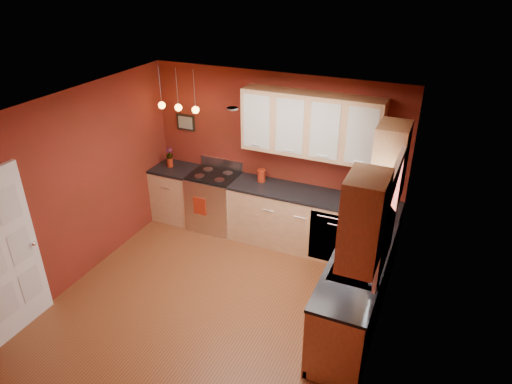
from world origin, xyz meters
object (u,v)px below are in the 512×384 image
at_px(gas_range, 215,200).
at_px(soap_pump, 375,278).
at_px(sink, 356,269).
at_px(coffee_maker, 354,193).
at_px(red_canister, 261,175).

xyz_separation_m(gas_range, soap_pump, (2.87, -1.76, 0.57)).
distance_m(sink, coffee_maker, 1.58).
xyz_separation_m(gas_range, coffee_maker, (2.23, 0.02, 0.60)).
bearing_deg(gas_range, soap_pump, -31.57).
bearing_deg(red_canister, gas_range, -172.58).
distance_m(sink, red_canister, 2.44).
xyz_separation_m(gas_range, red_canister, (0.79, 0.10, 0.56)).
relative_size(gas_range, red_canister, 5.60).
bearing_deg(red_canister, soap_pump, -41.83).
height_order(gas_range, sink, sink).
relative_size(coffee_maker, soap_pump, 1.38).
xyz_separation_m(gas_range, sink, (2.62, -1.50, 0.43)).
relative_size(sink, red_canister, 3.53).
height_order(sink, red_canister, sink).
xyz_separation_m(sink, coffee_maker, (-0.39, 1.52, 0.16)).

